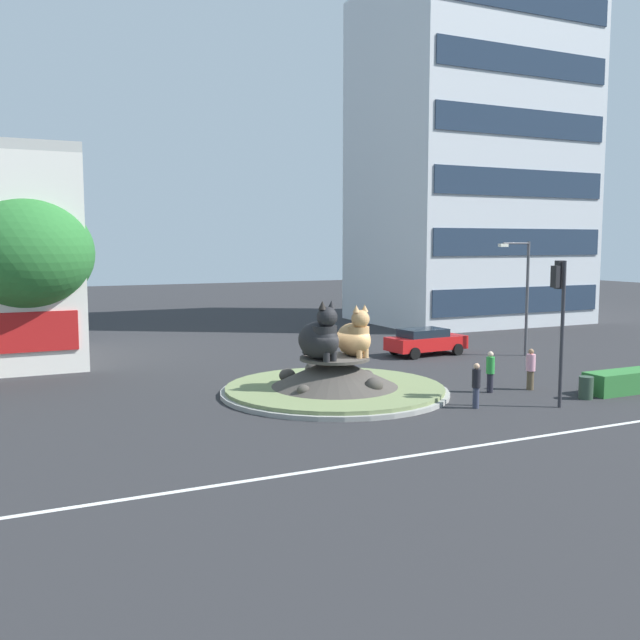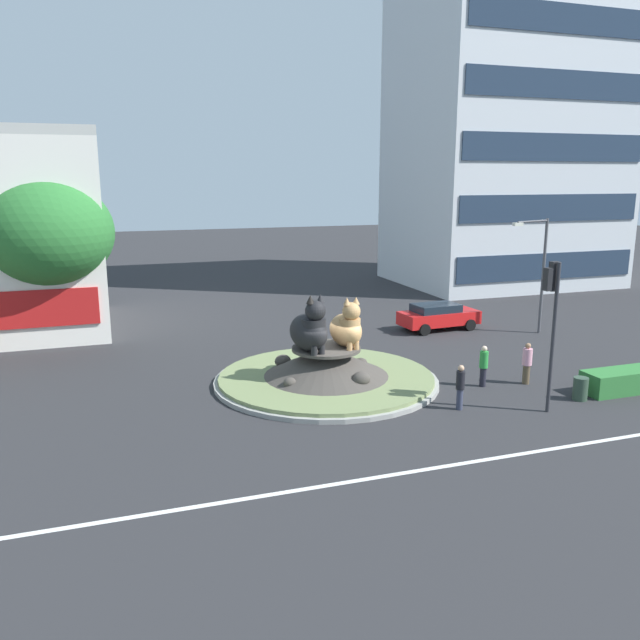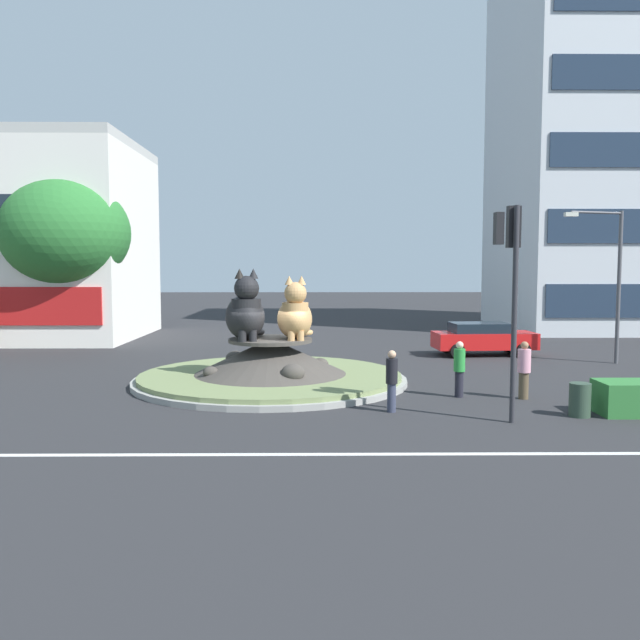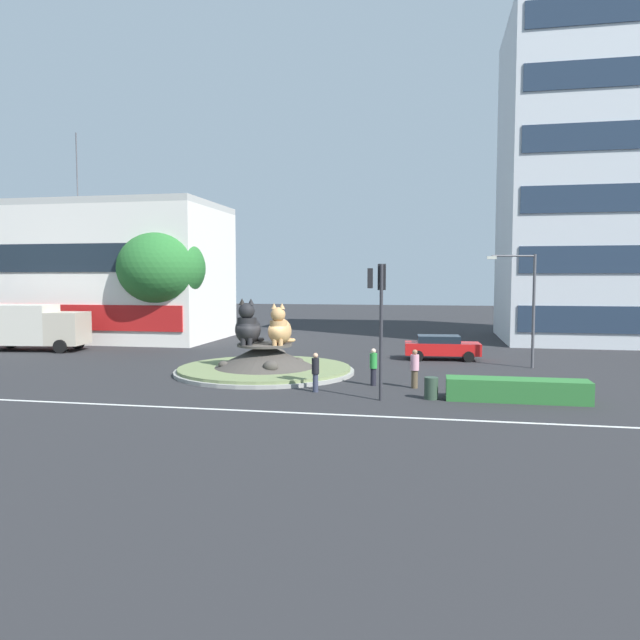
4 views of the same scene
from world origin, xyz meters
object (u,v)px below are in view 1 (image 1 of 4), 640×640
(broadleaf_tree_behind_island, at_px, (25,254))
(pedestrian_green_shirt, at_px, (490,371))
(sedan_on_far_lane, at_px, (425,341))
(office_tower, at_px, (469,162))
(traffic_light_mast, at_px, (560,301))
(cat_statue_black, at_px, (320,338))
(cat_statue_calico, at_px, (355,337))
(pedestrian_black_shirt, at_px, (476,384))
(litter_bin, at_px, (586,388))
(pedestrian_pink_shirt, at_px, (531,368))
(streetlight_arm, at_px, (524,288))

(broadleaf_tree_behind_island, height_order, pedestrian_green_shirt, broadleaf_tree_behind_island)
(sedan_on_far_lane, bearing_deg, broadleaf_tree_behind_island, 165.37)
(office_tower, bearing_deg, traffic_light_mast, -120.69)
(cat_statue_black, distance_m, broadleaf_tree_behind_island, 15.37)
(traffic_light_mast, bearing_deg, cat_statue_calico, 43.65)
(pedestrian_green_shirt, bearing_deg, pedestrian_black_shirt, -84.79)
(traffic_light_mast, distance_m, litter_bin, 4.17)
(pedestrian_pink_shirt, bearing_deg, sedan_on_far_lane, -1.99)
(cat_statue_calico, xyz_separation_m, pedestrian_black_shirt, (2.77, -4.41, -1.41))
(cat_statue_calico, distance_m, pedestrian_black_shirt, 5.39)
(pedestrian_black_shirt, distance_m, sedan_on_far_lane, 12.72)
(pedestrian_black_shirt, bearing_deg, streetlight_arm, 168.91)
(pedestrian_black_shirt, bearing_deg, office_tower, -179.09)
(streetlight_arm, bearing_deg, traffic_light_mast, 37.85)
(pedestrian_pink_shirt, distance_m, sedan_on_far_lane, 9.82)
(pedestrian_black_shirt, height_order, pedestrian_pink_shirt, pedestrian_pink_shirt)
(broadleaf_tree_behind_island, distance_m, pedestrian_pink_shirt, 23.64)
(office_tower, height_order, broadleaf_tree_behind_island, office_tower)
(traffic_light_mast, bearing_deg, pedestrian_green_shirt, 8.09)
(litter_bin, bearing_deg, pedestrian_black_shirt, 173.16)
(cat_statue_black, height_order, broadleaf_tree_behind_island, broadleaf_tree_behind_island)
(traffic_light_mast, height_order, streetlight_arm, streetlight_arm)
(cat_statue_calico, height_order, pedestrian_green_shirt, cat_statue_calico)
(pedestrian_green_shirt, bearing_deg, cat_statue_calico, -151.28)
(office_tower, bearing_deg, pedestrian_pink_shirt, -121.40)
(sedan_on_far_lane, bearing_deg, pedestrian_pink_shirt, -101.21)
(streetlight_arm, height_order, sedan_on_far_lane, streetlight_arm)
(litter_bin, bearing_deg, streetlight_arm, 61.86)
(litter_bin, bearing_deg, office_tower, 62.25)
(cat_statue_black, bearing_deg, litter_bin, 50.90)
(cat_statue_calico, xyz_separation_m, traffic_light_mast, (5.62, -5.57, 1.70))
(broadleaf_tree_behind_island, bearing_deg, streetlight_arm, -14.82)
(traffic_light_mast, height_order, pedestrian_black_shirt, traffic_light_mast)
(cat_statue_black, xyz_separation_m, pedestrian_green_shirt, (6.73, -2.22, -1.50))
(pedestrian_black_shirt, height_order, pedestrian_green_shirt, pedestrian_green_shirt)
(office_tower, bearing_deg, pedestrian_green_shirt, -125.05)
(pedestrian_green_shirt, relative_size, sedan_on_far_lane, 0.38)
(office_tower, relative_size, pedestrian_black_shirt, 14.57)
(pedestrian_green_shirt, bearing_deg, litter_bin, 8.79)
(streetlight_arm, bearing_deg, pedestrian_black_shirt, 24.89)
(cat_statue_calico, xyz_separation_m, streetlight_arm, (12.77, 4.45, 1.43))
(streetlight_arm, height_order, pedestrian_green_shirt, streetlight_arm)
(pedestrian_black_shirt, xyz_separation_m, pedestrian_pink_shirt, (4.20, 1.75, 0.00))
(broadleaf_tree_behind_island, height_order, streetlight_arm, broadleaf_tree_behind_island)
(cat_statue_black, height_order, litter_bin, cat_statue_black)
(traffic_light_mast, xyz_separation_m, sedan_on_far_lane, (2.63, 12.63, -3.23))
(pedestrian_pink_shirt, bearing_deg, pedestrian_black_shirt, 118.16)
(streetlight_arm, height_order, litter_bin, streetlight_arm)
(office_tower, distance_m, broadleaf_tree_behind_island, 34.77)
(traffic_light_mast, xyz_separation_m, litter_bin, (2.09, 0.56, -3.57))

